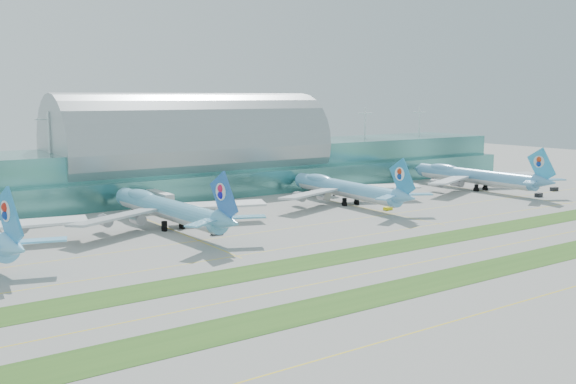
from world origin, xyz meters
TOP-DOWN VIEW (x-y plane):
  - ground at (0.00, 0.00)m, footprint 700.00×700.00m
  - terminal at (0.01, 128.79)m, footprint 340.00×69.10m
  - grass_strip_near at (0.00, -28.00)m, footprint 420.00×12.00m
  - grass_strip_far at (0.00, 2.00)m, footprint 420.00×12.00m
  - taxiline_a at (0.00, -48.00)m, footprint 420.00×0.35m
  - taxiline_b at (0.00, -14.00)m, footprint 420.00×0.35m
  - taxiline_c at (0.00, 18.00)m, footprint 420.00×0.35m
  - taxiline_d at (0.00, 40.00)m, footprint 420.00×0.35m
  - airliner_b at (-41.71, 62.98)m, footprint 68.27×77.68m
  - airliner_c at (34.78, 67.11)m, footprint 66.06×74.96m
  - airliner_d at (107.32, 64.14)m, footprint 68.02×77.05m
  - gse_c at (-33.50, 44.25)m, footprint 3.73×1.99m
  - gse_d at (-27.21, 52.95)m, footprint 4.13×2.53m
  - gse_e at (39.09, 46.68)m, footprint 3.67×2.03m
  - gse_f at (46.48, 50.88)m, footprint 4.37×2.55m
  - gse_g at (113.07, 34.39)m, footprint 3.79×2.45m
  - gse_h at (133.90, 40.91)m, footprint 3.69×2.50m

SIDE VIEW (x-z plane):
  - ground at x=0.00m, z-range 0.00..0.00m
  - taxiline_a at x=0.00m, z-range 0.00..0.01m
  - taxiline_b at x=0.00m, z-range 0.00..0.01m
  - taxiline_c at x=0.00m, z-range 0.00..0.01m
  - taxiline_d at x=0.00m, z-range 0.00..0.01m
  - grass_strip_near at x=0.00m, z-range 0.00..0.08m
  - grass_strip_far at x=0.00m, z-range 0.00..0.08m
  - gse_e at x=39.09m, z-range 0.00..1.21m
  - gse_d at x=-27.21m, z-range 0.00..1.46m
  - gse_c at x=-33.50m, z-range 0.00..1.58m
  - gse_f at x=46.48m, z-range 0.00..1.59m
  - gse_g at x=113.07m, z-range 0.00..1.62m
  - gse_h at x=133.90m, z-range 0.00..1.67m
  - airliner_c at x=34.78m, z-range -3.95..16.69m
  - airliner_d at x=107.32m, z-range -4.07..17.17m
  - airliner_b at x=-41.71m, z-range -4.09..17.28m
  - terminal at x=0.01m, z-range -3.77..32.23m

